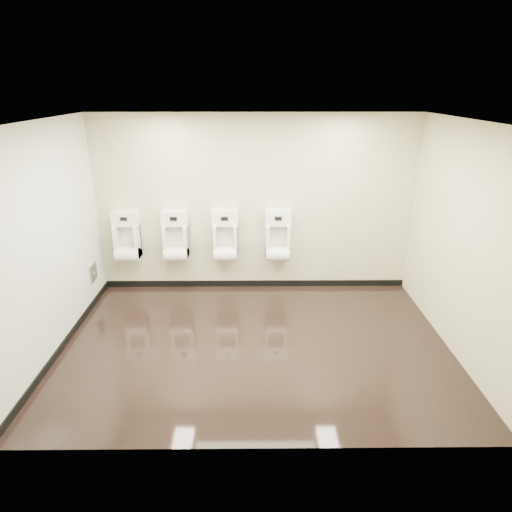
{
  "coord_description": "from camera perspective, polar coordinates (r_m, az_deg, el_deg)",
  "views": [
    {
      "loc": [
        -0.04,
        -4.79,
        3.16
      ],
      "look_at": [
        0.01,
        0.55,
        1.02
      ],
      "focal_mm": 30.0,
      "sensor_mm": 36.0,
      "label": 1
    }
  ],
  "objects": [
    {
      "name": "left_wall",
      "position": [
        5.67,
        -26.21,
        1.4
      ],
      "size": [
        0.02,
        3.5,
        2.8
      ],
      "primitive_type": "cube",
      "color": "beige",
      "rests_on": "ground"
    },
    {
      "name": "back_wall",
      "position": [
        6.78,
        -0.15,
        6.75
      ],
      "size": [
        5.0,
        0.02,
        2.8
      ],
      "primitive_type": "cube",
      "color": "beige",
      "rests_on": "ground"
    },
    {
      "name": "tile_overlay_left",
      "position": [
        5.67,
        -26.16,
        1.4
      ],
      "size": [
        0.01,
        3.5,
        2.8
      ],
      "primitive_type": "cube",
      "color": "white",
      "rests_on": "ground"
    },
    {
      "name": "urinal_0",
      "position": [
        7.08,
        -16.81,
        2.11
      ],
      "size": [
        0.42,
        0.32,
        0.79
      ],
      "color": "white",
      "rests_on": "back_wall"
    },
    {
      "name": "urinal_3",
      "position": [
        6.81,
        2.91,
        2.25
      ],
      "size": [
        0.42,
        0.32,
        0.79
      ],
      "color": "white",
      "rests_on": "back_wall"
    },
    {
      "name": "ground",
      "position": [
        5.74,
        -0.03,
        -11.59
      ],
      "size": [
        5.0,
        3.5,
        0.0
      ],
      "primitive_type": "cube",
      "color": "black",
      "rests_on": "ground"
    },
    {
      "name": "skirting_back",
      "position": [
        7.23,
        -0.14,
        -3.65
      ],
      "size": [
        5.0,
        0.02,
        0.1
      ],
      "primitive_type": "cube",
      "color": "black",
      "rests_on": "ground"
    },
    {
      "name": "ceiling",
      "position": [
        4.81,
        -0.03,
        17.51
      ],
      "size": [
        5.0,
        3.5,
        0.0
      ],
      "primitive_type": "cube",
      "color": "silver"
    },
    {
      "name": "urinal_1",
      "position": [
        6.9,
        -10.65,
        2.18
      ],
      "size": [
        0.42,
        0.32,
        0.79
      ],
      "color": "white",
      "rests_on": "back_wall"
    },
    {
      "name": "front_wall",
      "position": [
        3.52,
        0.21,
        -8.25
      ],
      "size": [
        5.0,
        0.02,
        2.8
      ],
      "primitive_type": "cube",
      "color": "beige",
      "rests_on": "ground"
    },
    {
      "name": "urinal_2",
      "position": [
        6.81,
        -4.1,
        2.23
      ],
      "size": [
        0.42,
        0.32,
        0.79
      ],
      "color": "white",
      "rests_on": "back_wall"
    },
    {
      "name": "skirting_left",
      "position": [
        6.22,
        -24.03,
        -10.33
      ],
      "size": [
        0.02,
        3.5,
        0.1
      ],
      "primitive_type": "cube",
      "color": "black",
      "rests_on": "ground"
    },
    {
      "name": "access_panel",
      "position": [
        7.0,
        -20.9,
        -2.06
      ],
      "size": [
        0.04,
        0.25,
        0.25
      ],
      "color": "#9E9EA3",
      "rests_on": "left_wall"
    },
    {
      "name": "right_wall",
      "position": [
        5.7,
        25.99,
        1.55
      ],
      "size": [
        0.02,
        3.5,
        2.8
      ],
      "primitive_type": "cube",
      "color": "beige",
      "rests_on": "ground"
    }
  ]
}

